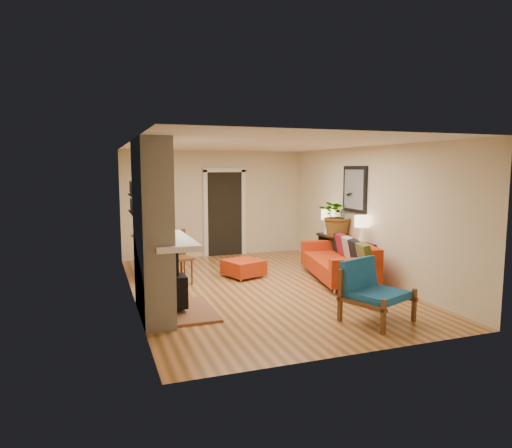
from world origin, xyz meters
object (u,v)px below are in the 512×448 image
object	(u,v)px
blue_chair	(371,288)
console_table	(344,245)
lamp_far	(328,219)
lamp_near	(362,226)
ottoman	(244,267)
houseplant	(338,214)
dining_table	(162,244)
sofa	(342,261)

from	to	relation	value
blue_chair	console_table	world-z (taller)	blue_chair
lamp_far	lamp_near	bearing A→B (deg)	-90.00
ottoman	lamp_near	distance (m)	2.48
lamp_far	houseplant	distance (m)	0.47
console_table	dining_table	bearing A→B (deg)	166.20
dining_table	lamp_far	xyz separation A→B (m)	(3.64, -0.19, 0.40)
ottoman	houseplant	distance (m)	2.32
console_table	lamp_near	xyz separation A→B (m)	(0.00, -0.67, 0.49)
ottoman	lamp_far	bearing A→B (deg)	10.37
blue_chair	houseplant	xyz separation A→B (m)	(1.17, 3.01, 0.73)
ottoman	sofa	bearing A→B (deg)	-26.21
sofa	lamp_near	size ratio (longest dim) A/B	4.27
lamp_far	houseplant	size ratio (longest dim) A/B	0.57
sofa	lamp_near	bearing A→B (deg)	-19.78
sofa	dining_table	size ratio (longest dim) A/B	1.20
ottoman	console_table	bearing A→B (deg)	-8.59
ottoman	houseplant	world-z (taller)	houseplant
sofa	console_table	distance (m)	0.68
houseplant	dining_table	bearing A→B (deg)	170.05
ottoman	houseplant	bearing A→B (deg)	-1.66
sofa	houseplant	size ratio (longest dim) A/B	2.42
lamp_near	dining_table	bearing A→B (deg)	156.75
ottoman	lamp_near	world-z (taller)	lamp_near
lamp_near	sofa	bearing A→B (deg)	160.22
ottoman	dining_table	bearing A→B (deg)	159.43
console_table	houseplant	world-z (taller)	houseplant
dining_table	console_table	world-z (taller)	dining_table
console_table	houseplant	bearing A→B (deg)	92.23
dining_table	sofa	bearing A→B (deg)	-23.62
lamp_near	lamp_far	bearing A→B (deg)	90.00
dining_table	console_table	bearing A→B (deg)	-13.80
blue_chair	dining_table	distance (m)	4.40
ottoman	blue_chair	bearing A→B (deg)	-73.30
lamp_near	blue_chair	bearing A→B (deg)	-119.57
lamp_near	lamp_far	xyz separation A→B (m)	(0.00, 1.37, 0.00)
dining_table	lamp_far	size ratio (longest dim) A/B	3.57
ottoman	dining_table	distance (m)	1.71
blue_chair	dining_table	bearing A→B (deg)	123.97
blue_chair	lamp_far	world-z (taller)	lamp_far
dining_table	console_table	size ratio (longest dim) A/B	1.04
ottoman	blue_chair	distance (m)	3.22
ottoman	console_table	world-z (taller)	console_table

